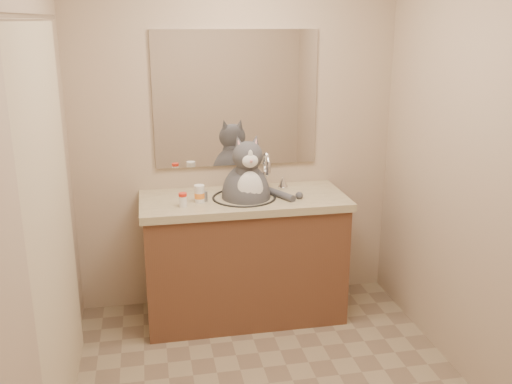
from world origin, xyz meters
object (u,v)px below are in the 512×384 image
(cat, at_px, (247,191))
(pill_bottle_orange, at_px, (199,194))
(grey_canister, at_px, (204,197))
(pill_bottle_redcap, at_px, (183,200))

(cat, bearing_deg, pill_bottle_orange, -175.74)
(pill_bottle_orange, bearing_deg, grey_canister, 21.02)
(cat, bearing_deg, grey_canister, -177.47)
(cat, distance_m, pill_bottle_orange, 0.31)
(cat, bearing_deg, pill_bottle_redcap, -168.03)
(cat, relative_size, grey_canister, 9.89)
(pill_bottle_redcap, bearing_deg, grey_canister, 30.49)
(pill_bottle_orange, height_order, grey_canister, pill_bottle_orange)
(pill_bottle_orange, xyz_separation_m, grey_canister, (0.03, 0.01, -0.02))
(cat, xyz_separation_m, pill_bottle_orange, (-0.31, -0.04, 0.01))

